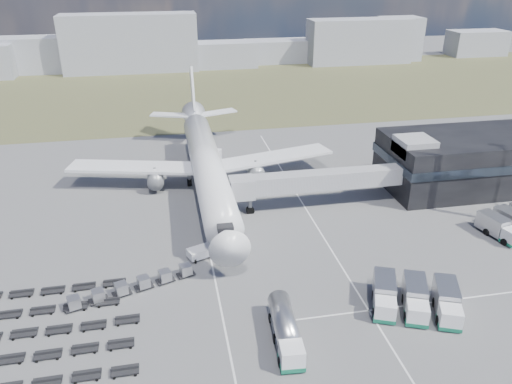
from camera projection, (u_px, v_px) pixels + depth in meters
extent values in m
plane|color=#565659|center=(232.00, 287.00, 66.23)|extent=(420.00, 420.00, 0.00)
cube|color=#46462A|center=(183.00, 90.00, 163.90)|extent=(420.00, 90.00, 0.01)
cube|color=silver|center=(213.00, 268.00, 70.32)|extent=(0.25, 110.00, 0.01)
cube|color=silver|center=(334.00, 255.00, 73.39)|extent=(0.25, 110.00, 0.01)
cube|color=silver|center=(435.00, 302.00, 63.38)|extent=(40.00, 0.25, 0.01)
cube|color=black|center=(466.00, 161.00, 93.59)|extent=(30.00, 16.00, 10.00)
cube|color=#262D38|center=(467.00, 155.00, 93.08)|extent=(30.40, 16.40, 1.60)
cube|color=#939399|center=(415.00, 146.00, 87.85)|extent=(6.00, 6.00, 3.00)
cube|color=#939399|center=(318.00, 180.00, 85.34)|extent=(29.80, 3.00, 3.00)
cube|color=#939399|center=(242.00, 188.00, 82.61)|extent=(4.00, 3.60, 3.40)
cylinder|color=slate|center=(250.00, 199.00, 84.40)|extent=(0.70, 0.70, 5.10)
cylinder|color=black|center=(250.00, 210.00, 85.30)|extent=(1.40, 0.90, 1.40)
cylinder|color=white|center=(207.00, 166.00, 90.60)|extent=(5.60, 48.00, 5.60)
cone|color=white|center=(227.00, 240.00, 67.07)|extent=(5.60, 5.00, 5.60)
cone|color=white|center=(195.00, 118.00, 115.13)|extent=(5.60, 8.00, 5.60)
cube|color=black|center=(225.00, 227.00, 68.51)|extent=(2.20, 2.00, 0.80)
cube|color=white|center=(136.00, 167.00, 93.34)|extent=(25.59, 11.38, 0.50)
cube|color=white|center=(271.00, 158.00, 97.77)|extent=(25.59, 11.38, 0.50)
cylinder|color=slate|center=(155.00, 178.00, 92.88)|extent=(3.00, 5.00, 3.00)
cylinder|color=slate|center=(255.00, 171.00, 96.13)|extent=(3.00, 5.00, 3.00)
cube|color=white|center=(170.00, 115.00, 115.79)|extent=(9.49, 5.63, 0.35)
cube|color=white|center=(217.00, 112.00, 117.67)|extent=(9.49, 5.63, 0.35)
cube|color=white|center=(192.00, 90.00, 115.36)|extent=(0.50, 9.06, 11.45)
cylinder|color=slate|center=(223.00, 244.00, 73.68)|extent=(0.50, 0.50, 2.50)
cylinder|color=slate|center=(189.00, 179.00, 95.34)|extent=(0.60, 0.60, 2.50)
cylinder|color=slate|center=(223.00, 177.00, 96.43)|extent=(0.60, 0.60, 2.50)
cylinder|color=black|center=(223.00, 249.00, 74.00)|extent=(0.50, 1.20, 1.20)
cube|color=#9799A5|center=(25.00, 55.00, 186.43)|extent=(48.50, 12.00, 12.96)
cube|color=#9799A5|center=(130.00, 43.00, 186.74)|extent=(49.54, 12.00, 21.00)
cube|color=#9799A5|center=(190.00, 56.00, 194.68)|extent=(51.90, 12.00, 9.68)
cube|color=#9799A5|center=(285.00, 51.00, 206.82)|extent=(33.00, 12.00, 8.91)
cube|color=#9799A5|center=(359.00, 41.00, 202.74)|extent=(41.81, 12.00, 17.37)
cube|color=#9799A5|center=(399.00, 39.00, 209.31)|extent=(16.46, 12.00, 17.31)
cube|color=#9799A5|center=(477.00, 43.00, 220.67)|extent=(24.73, 12.00, 10.53)
cube|color=white|center=(292.00, 355.00, 52.76)|extent=(2.72, 2.72, 2.43)
cube|color=#116547|center=(291.00, 362.00, 53.17)|extent=(2.83, 2.83, 0.53)
cylinder|color=#A7A7AC|center=(284.00, 320.00, 57.22)|extent=(3.22, 8.11, 2.65)
cube|color=slate|center=(283.00, 328.00, 57.74)|extent=(3.11, 8.10, 0.37)
cylinder|color=black|center=(286.00, 339.00, 56.43)|extent=(2.83, 1.36, 1.16)
cube|color=white|center=(200.00, 253.00, 72.41)|extent=(4.13, 3.22, 1.60)
cube|color=white|center=(212.00, 160.00, 102.95)|extent=(4.85, 6.90, 2.99)
cube|color=#116547|center=(212.00, 166.00, 103.48)|extent=(4.99, 7.04, 0.48)
cube|color=white|center=(385.00, 309.00, 59.82)|extent=(3.24, 3.18, 2.42)
cube|color=#116547|center=(384.00, 316.00, 60.22)|extent=(3.39, 3.33, 0.49)
cube|color=#A7A7AC|center=(384.00, 288.00, 63.05)|extent=(4.33, 5.67, 2.86)
cube|color=white|center=(417.00, 313.00, 59.18)|extent=(3.24, 3.18, 2.42)
cube|color=#116547|center=(416.00, 319.00, 59.58)|extent=(3.39, 3.33, 0.49)
cube|color=#A7A7AC|center=(415.00, 291.00, 62.40)|extent=(4.33, 5.67, 2.86)
cube|color=white|center=(450.00, 317.00, 58.54)|extent=(3.24, 3.18, 2.42)
cube|color=#116547|center=(449.00, 323.00, 58.94)|extent=(3.39, 3.33, 0.49)
cube|color=#A7A7AC|center=(446.00, 294.00, 61.76)|extent=(4.33, 5.67, 2.86)
cube|color=white|center=(512.00, 236.00, 75.56)|extent=(2.89, 2.82, 2.32)
cube|color=#116547|center=(511.00, 241.00, 75.95)|extent=(3.02, 2.94, 0.47)
cube|color=#A7A7AC|center=(493.00, 223.00, 78.42)|extent=(3.58, 5.30, 2.74)
cube|color=#A7A7AC|center=(510.00, 219.00, 79.75)|extent=(3.58, 5.30, 2.74)
cube|color=black|center=(75.00, 307.00, 61.99)|extent=(2.74, 2.16, 0.17)
cube|color=#A7A7AC|center=(74.00, 302.00, 61.66)|extent=(1.87, 1.87, 1.39)
cube|color=black|center=(99.00, 300.00, 63.29)|extent=(2.74, 2.16, 0.17)
cube|color=#A7A7AC|center=(98.00, 295.00, 62.96)|extent=(1.87, 1.87, 1.39)
cube|color=black|center=(122.00, 293.00, 64.59)|extent=(2.74, 2.16, 0.17)
cube|color=#A7A7AC|center=(121.00, 288.00, 64.26)|extent=(1.87, 1.87, 1.39)
cube|color=black|center=(144.00, 287.00, 65.90)|extent=(2.74, 2.16, 0.17)
cube|color=#A7A7AC|center=(144.00, 282.00, 65.56)|extent=(1.87, 1.87, 1.39)
cube|color=black|center=(165.00, 280.00, 67.20)|extent=(2.74, 2.16, 0.17)
cube|color=#A7A7AC|center=(165.00, 275.00, 66.86)|extent=(1.87, 1.87, 1.39)
cube|color=black|center=(186.00, 274.00, 68.50)|extent=(2.74, 2.16, 0.17)
cube|color=#A7A7AC|center=(186.00, 269.00, 68.16)|extent=(1.87, 1.87, 1.39)
cube|color=black|center=(10.00, 359.00, 53.97)|extent=(27.24, 1.70, 0.70)
cube|color=black|center=(19.00, 333.00, 57.59)|extent=(27.24, 1.70, 0.70)
cube|color=black|center=(26.00, 311.00, 61.21)|extent=(23.35, 1.66, 0.70)
cube|color=black|center=(33.00, 291.00, 64.83)|extent=(23.35, 1.66, 0.70)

